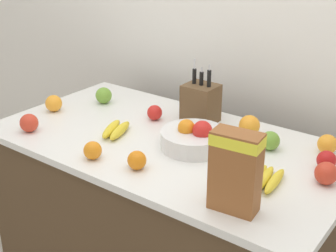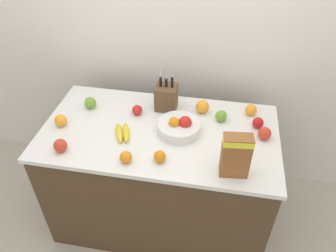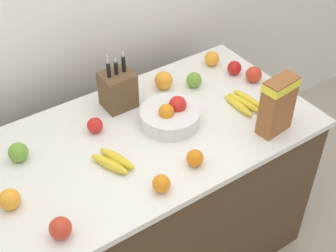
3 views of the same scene
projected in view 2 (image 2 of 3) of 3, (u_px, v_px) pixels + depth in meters
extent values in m
plane|color=#B2A899|center=(161.00, 214.00, 2.62)|extent=(14.00, 14.00, 0.00)
cube|color=silver|center=(176.00, 27.00, 2.27)|extent=(9.00, 0.06, 2.60)
cube|color=#4C3823|center=(160.00, 178.00, 2.36)|extent=(1.46, 0.78, 0.84)
cube|color=white|center=(159.00, 132.00, 2.08)|extent=(1.49, 0.81, 0.03)
cube|color=brown|center=(166.00, 97.00, 2.20)|extent=(0.14, 0.13, 0.17)
cylinder|color=black|center=(161.00, 82.00, 2.13)|extent=(0.02, 0.02, 0.07)
cube|color=silver|center=(161.00, 74.00, 2.10)|extent=(0.01, 0.00, 0.04)
cylinder|color=black|center=(166.00, 83.00, 2.13)|extent=(0.02, 0.02, 0.06)
cube|color=silver|center=(166.00, 77.00, 2.10)|extent=(0.01, 0.00, 0.02)
cylinder|color=black|center=(172.00, 82.00, 2.12)|extent=(0.02, 0.02, 0.07)
cube|color=silver|center=(172.00, 76.00, 2.09)|extent=(0.01, 0.00, 0.03)
cube|color=brown|center=(236.00, 156.00, 1.71)|extent=(0.16, 0.09, 0.26)
cube|color=yellow|center=(238.00, 141.00, 1.64)|extent=(0.16, 0.09, 0.04)
cylinder|color=silver|center=(179.00, 128.00, 2.04)|extent=(0.27, 0.27, 0.07)
sphere|color=red|center=(185.00, 122.00, 2.00)|extent=(0.08, 0.08, 0.08)
sphere|color=orange|center=(174.00, 122.00, 2.00)|extent=(0.07, 0.07, 0.07)
ellipsoid|color=yellow|center=(229.00, 146.00, 1.93)|extent=(0.04, 0.19, 0.03)
ellipsoid|color=yellow|center=(235.00, 146.00, 1.93)|extent=(0.06, 0.19, 0.03)
ellipsoid|color=yellow|center=(241.00, 146.00, 1.93)|extent=(0.05, 0.19, 0.03)
ellipsoid|color=yellow|center=(126.00, 132.00, 2.03)|extent=(0.10, 0.19, 0.04)
ellipsoid|color=yellow|center=(119.00, 133.00, 2.02)|extent=(0.11, 0.19, 0.04)
sphere|color=red|center=(60.00, 146.00, 1.90)|extent=(0.08, 0.08, 0.08)
sphere|color=#6B9E33|center=(90.00, 103.00, 2.24)|extent=(0.08, 0.08, 0.08)
sphere|color=red|center=(265.00, 133.00, 1.99)|extent=(0.08, 0.08, 0.08)
sphere|color=red|center=(137.00, 110.00, 2.18)|extent=(0.07, 0.07, 0.07)
sphere|color=#6B9E33|center=(221.00, 116.00, 2.12)|extent=(0.08, 0.08, 0.08)
sphere|color=red|center=(258.00, 123.00, 2.07)|extent=(0.07, 0.07, 0.07)
sphere|color=orange|center=(61.00, 121.00, 2.08)|extent=(0.08, 0.08, 0.08)
sphere|color=orange|center=(160.00, 157.00, 1.84)|extent=(0.07, 0.07, 0.07)
sphere|color=orange|center=(126.00, 157.00, 1.84)|extent=(0.07, 0.07, 0.07)
sphere|color=orange|center=(251.00, 110.00, 2.18)|extent=(0.08, 0.08, 0.08)
sphere|color=orange|center=(202.00, 107.00, 2.19)|extent=(0.09, 0.09, 0.09)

